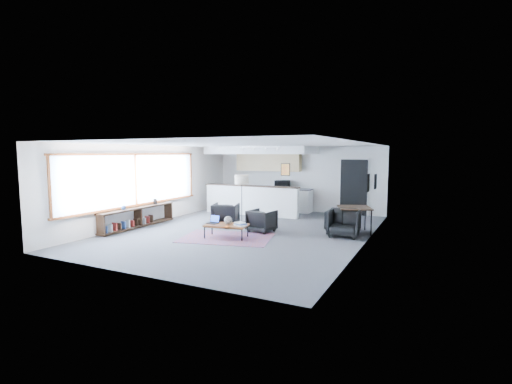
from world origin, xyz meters
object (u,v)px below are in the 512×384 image
at_px(dining_chair_near, 344,224).
at_px(book_stack, 240,224).
at_px(dining_table, 354,209).
at_px(microwave, 282,183).
at_px(dining_chair_far, 338,221).
at_px(laptop, 214,221).
at_px(ceramic_pot, 228,220).
at_px(floor_lamp, 242,181).
at_px(coffee_table, 226,225).
at_px(armchair_right, 262,220).
at_px(armchair_left, 226,214).

bearing_deg(dining_chair_near, book_stack, -149.83).
xyz_separation_m(dining_table, microwave, (-3.47, 2.91, 0.42)).
bearing_deg(dining_chair_far, laptop, 40.05).
relative_size(ceramic_pot, floor_lamp, 0.14).
height_order(coffee_table, dining_chair_far, dining_chair_far).
xyz_separation_m(coffee_table, ceramic_pot, (0.04, 0.03, 0.14)).
distance_m(laptop, dining_chair_far, 3.75).
bearing_deg(floor_lamp, ceramic_pot, -71.19).
bearing_deg(book_stack, dining_chair_near, 33.34).
bearing_deg(dining_chair_far, microwave, -41.57).
bearing_deg(ceramic_pot, dining_table, 37.14).
bearing_deg(book_stack, laptop, -179.28).
xyz_separation_m(armchair_right, dining_chair_near, (2.34, 0.45, 0.00)).
xyz_separation_m(laptop, dining_chair_far, (2.96, 2.29, -0.15)).
xyz_separation_m(floor_lamp, microwave, (0.22, 3.04, -0.28)).
bearing_deg(coffee_table, ceramic_pot, 19.91).
relative_size(dining_chair_near, dining_chair_far, 1.24).
bearing_deg(ceramic_pot, microwave, 95.53).
relative_size(ceramic_pot, dining_table, 0.19).
height_order(floor_lamp, microwave, floor_lamp).
bearing_deg(dining_chair_near, armchair_right, -172.25).
bearing_deg(armchair_right, laptop, 58.73).
xyz_separation_m(coffee_table, dining_chair_near, (2.87, 1.62, 0.02)).
height_order(laptop, microwave, microwave).
bearing_deg(coffee_table, armchair_right, 55.02).
bearing_deg(dining_chair_far, ceramic_pot, 44.45).
bearing_deg(laptop, ceramic_pot, 6.86).
relative_size(coffee_table, armchair_left, 1.55).
xyz_separation_m(coffee_table, microwave, (-0.45, 5.19, 0.77)).
xyz_separation_m(ceramic_pot, book_stack, (0.39, -0.01, -0.07)).
bearing_deg(laptop, armchair_right, 54.98).
height_order(dining_chair_near, dining_chair_far, dining_chair_near).
height_order(book_stack, armchair_right, armchair_right).
bearing_deg(ceramic_pot, coffee_table, -149.57).
bearing_deg(coffee_table, dining_chair_near, 18.86).
height_order(dining_table, microwave, microwave).
distance_m(laptop, microwave, 5.23).
bearing_deg(coffee_table, microwave, 84.49).
distance_m(coffee_table, dining_chair_near, 3.30).
xyz_separation_m(book_stack, armchair_right, (0.10, 1.15, -0.06)).
distance_m(book_stack, dining_chair_near, 2.92).
height_order(ceramic_pot, dining_chair_far, ceramic_pot).
distance_m(coffee_table, floor_lamp, 2.49).
relative_size(coffee_table, dining_chair_near, 1.72).
xyz_separation_m(armchair_left, microwave, (0.43, 3.74, 0.72)).
height_order(ceramic_pot, microwave, microwave).
relative_size(coffee_table, microwave, 2.23).
bearing_deg(dining_table, coffee_table, -142.96).
bearing_deg(armchair_right, book_stack, 92.89).
relative_size(book_stack, armchair_left, 0.47).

